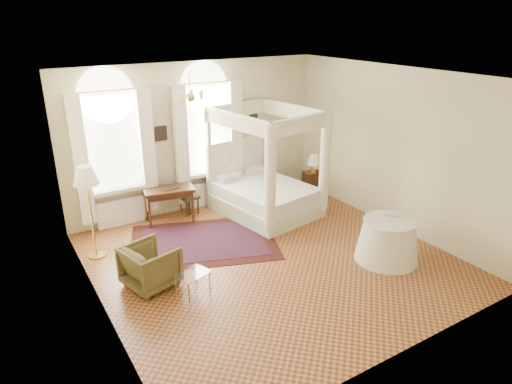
% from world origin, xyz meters
% --- Properties ---
extents(ground, '(6.00, 6.00, 0.00)m').
position_xyz_m(ground, '(0.00, 0.00, 0.00)').
color(ground, '#A66130').
rests_on(ground, ground).
extents(room_walls, '(6.00, 6.00, 6.00)m').
position_xyz_m(room_walls, '(0.00, 0.00, 1.98)').
color(room_walls, beige).
rests_on(room_walls, ground).
extents(window_left, '(1.62, 0.27, 3.29)m').
position_xyz_m(window_left, '(-1.90, 2.87, 1.49)').
color(window_left, white).
rests_on(window_left, room_walls).
extents(window_right, '(1.62, 0.27, 3.29)m').
position_xyz_m(window_right, '(0.20, 2.87, 1.49)').
color(window_right, white).
rests_on(window_right, room_walls).
extents(chandelier, '(0.51, 0.45, 0.50)m').
position_xyz_m(chandelier, '(-0.90, 1.20, 2.91)').
color(chandelier, gold).
rests_on(chandelier, room_walls).
extents(wall_pictures, '(2.54, 0.03, 0.39)m').
position_xyz_m(wall_pictures, '(0.09, 2.97, 1.89)').
color(wall_pictures, black).
rests_on(wall_pictures, room_walls).
extents(canopy_bed, '(2.11, 2.44, 2.37)m').
position_xyz_m(canopy_bed, '(1.08, 1.83, 0.54)').
color(canopy_bed, beige).
rests_on(canopy_bed, ground).
extents(nightstand, '(0.47, 0.44, 0.57)m').
position_xyz_m(nightstand, '(2.70, 2.22, 0.28)').
color(nightstand, '#371D0F').
rests_on(nightstand, ground).
extents(nightstand_lamp, '(0.30, 0.30, 0.44)m').
position_xyz_m(nightstand_lamp, '(2.69, 2.18, 0.86)').
color(nightstand_lamp, gold).
rests_on(nightstand_lamp, nightstand).
extents(writing_desk, '(1.12, 0.73, 0.78)m').
position_xyz_m(writing_desk, '(-0.95, 2.49, 0.67)').
color(writing_desk, '#371D0F').
rests_on(writing_desk, ground).
extents(laptop, '(0.39, 0.30, 0.03)m').
position_xyz_m(laptop, '(-0.93, 2.46, 0.79)').
color(laptop, black).
rests_on(laptop, writing_desk).
extents(stool, '(0.40, 0.40, 0.44)m').
position_xyz_m(stool, '(-0.41, 2.70, 0.37)').
color(stool, '#453F1D').
rests_on(stool, ground).
extents(armchair, '(0.97, 0.96, 0.73)m').
position_xyz_m(armchair, '(-2.15, 0.31, 0.36)').
color(armchair, '#4C4120').
rests_on(armchair, ground).
extents(coffee_table, '(0.63, 0.53, 0.36)m').
position_xyz_m(coffee_table, '(-1.66, -0.27, 0.33)').
color(coffee_table, white).
rests_on(coffee_table, ground).
extents(floor_lamp, '(0.45, 0.45, 1.77)m').
position_xyz_m(floor_lamp, '(-2.70, 1.79, 1.51)').
color(floor_lamp, gold).
rests_on(floor_lamp, ground).
extents(oriental_rug, '(3.34, 2.86, 0.01)m').
position_xyz_m(oriental_rug, '(-0.76, 1.25, 0.01)').
color(oriental_rug, '#39110D').
rests_on(oriental_rug, ground).
extents(side_table, '(1.15, 1.15, 0.78)m').
position_xyz_m(side_table, '(1.82, -1.12, 0.39)').
color(side_table, white).
rests_on(side_table, ground).
extents(book, '(0.35, 0.37, 0.03)m').
position_xyz_m(book, '(1.96, -1.04, 0.80)').
color(book, black).
rests_on(book, side_table).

